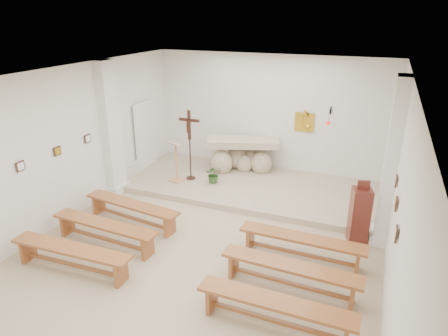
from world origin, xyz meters
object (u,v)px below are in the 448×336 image
at_px(bench_left_second, 105,228).
at_px(bench_right_front, 302,242).
at_px(donation_pedestal, 359,216).
at_px(altar, 242,157).
at_px(bench_left_front, 132,208).
at_px(bench_left_third, 71,253).
at_px(crucifix_stand, 190,140).
at_px(lectern, 176,161).
at_px(bench_right_second, 290,271).
at_px(bench_right_third, 276,307).

bearing_deg(bench_left_second, bench_right_front, 17.45).
bearing_deg(donation_pedestal, altar, 126.78).
height_order(bench_left_front, bench_left_third, same).
height_order(altar, crucifix_stand, crucifix_stand).
height_order(altar, lectern, lectern).
xyz_separation_m(lectern, bench_left_second, (0.07, -3.26, -0.35)).
bearing_deg(bench_right_second, bench_left_second, -177.73).
bearing_deg(altar, bench_right_third, -85.12).
bearing_deg(bench_left_second, altar, 77.61).
distance_m(crucifix_stand, bench_right_second, 5.21).
xyz_separation_m(bench_left_front, bench_left_third, (0.00, -1.97, 0.00)).
distance_m(bench_left_front, bench_left_third, 1.97).
relative_size(bench_right_second, bench_right_third, 1.00).
relative_size(donation_pedestal, bench_right_third, 0.57).
xyz_separation_m(altar, bench_right_front, (2.58, -3.75, -0.17)).
relative_size(altar, lectern, 1.86).
distance_m(bench_left_front, bench_right_third, 4.38).
bearing_deg(bench_left_third, bench_left_front, 88.09).
bearing_deg(lectern, bench_left_second, -70.53).
height_order(crucifix_stand, bench_right_third, crucifix_stand).
xyz_separation_m(lectern, crucifix_stand, (0.29, 0.30, 0.56)).
xyz_separation_m(crucifix_stand, bench_right_second, (3.69, -3.56, -0.90)).
xyz_separation_m(crucifix_stand, bench_right_front, (3.69, -2.58, -0.90)).
xyz_separation_m(bench_left_second, bench_right_third, (3.91, -0.99, 0.00)).
bearing_deg(bench_left_third, bench_left_second, 88.09).
bearing_deg(altar, bench_right_second, -80.81).
distance_m(donation_pedestal, bench_right_front, 1.49).
relative_size(donation_pedestal, bench_left_front, 0.57).
bearing_deg(crucifix_stand, bench_right_second, -43.28).
bearing_deg(lectern, bench_right_second, -21.10).
bearing_deg(lectern, crucifix_stand, 63.81).
bearing_deg(bench_right_third, bench_right_second, 90.53).
height_order(bench_right_front, bench_right_third, same).
bearing_deg(bench_right_second, altar, 120.84).
distance_m(lectern, bench_left_third, 4.26).
relative_size(altar, crucifix_stand, 1.12).
bearing_deg(bench_left_third, bench_right_front, 24.84).
distance_m(altar, bench_right_second, 5.40).
bearing_deg(bench_right_second, bench_right_third, -87.73).
relative_size(donation_pedestal, bench_right_front, 0.57).
distance_m(lectern, bench_left_front, 2.30).
bearing_deg(altar, bench_left_front, -128.92).
bearing_deg(bench_right_front, bench_left_front, -178.94).
xyz_separation_m(bench_right_front, bench_right_second, (0.00, -0.99, 0.00)).
height_order(lectern, donation_pedestal, donation_pedestal).
height_order(bench_left_front, bench_left_second, same).
xyz_separation_m(bench_left_second, bench_right_second, (3.91, 0.00, 0.00)).
height_order(lectern, crucifix_stand, crucifix_stand).
height_order(altar, bench_left_front, altar).
distance_m(altar, bench_left_second, 4.92).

